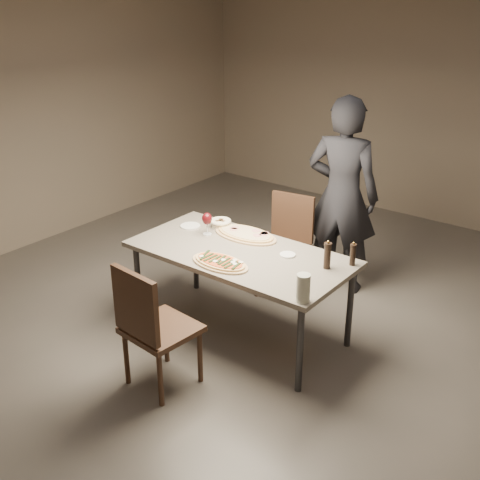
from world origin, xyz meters
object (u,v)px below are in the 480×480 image
Objects in this scene: ham_pizza at (246,234)px; chair_far at (287,239)px; bread_basket at (221,223)px; pepper_mill_left at (327,255)px; diner at (342,196)px; dining_table at (240,258)px; carafe at (303,288)px; chair_near at (151,323)px; zucchini_pizza at (220,262)px.

chair_far is at bearing 107.07° from ham_pizza.
pepper_mill_left is at bearing -7.36° from bread_basket.
pepper_mill_left is at bearing 101.95° from diner.
dining_table is 0.91m from chair_far.
chair_far is 0.50× the size of diner.
chair_near is at bearing -144.96° from carafe.
dining_table is 3.00× the size of ham_pizza.
dining_table is at bearing 93.25° from chair_near.
zucchini_pizza is 0.59m from ham_pizza.
zucchini_pizza is 0.74m from chair_near.
zucchini_pizza is at bearing -147.03° from pepper_mill_left.
pepper_mill_left is at bearing 103.26° from carafe.
ham_pizza is 1.19m from carafe.
diner reaches higher than pepper_mill_left.
zucchini_pizza is at bearing -52.17° from ham_pizza.
bread_basket is at bearing 145.74° from dining_table.
chair_far is at bearing 138.83° from pepper_mill_left.
chair_near is at bearing -91.73° from dining_table.
carafe is 1.73m from diner.
chair_far reaches higher than zucchini_pizza.
bread_basket is 1.16m from diner.
zucchini_pizza is at bearing 70.54° from diner.
pepper_mill_left reaches higher than chair_far.
dining_table is 3.62× the size of zucchini_pizza.
chair_far is at bearing 32.75° from diner.
ham_pizza is 0.65m from chair_far.
chair_far is (-0.96, 1.27, -0.33)m from carafe.
ham_pizza is 2.63× the size of pepper_mill_left.
diner is (0.36, 0.35, 0.40)m from chair_far.
zucchini_pizza is 0.27× the size of diner.
bread_basket is at bearing 172.64° from pepper_mill_left.
pepper_mill_left is at bearing 129.85° from chair_far.
bread_basket reaches higher than dining_table.
dining_table is 0.99m from chair_near.
chair_near is (0.43, -1.29, -0.24)m from bread_basket.
diner is at bearing 79.49° from dining_table.
chair_near is at bearing -64.37° from ham_pizza.
chair_near is (-0.03, -0.98, -0.14)m from dining_table.
diner reaches higher than chair_near.
carafe is (0.81, -0.10, 0.08)m from zucchini_pizza.
ham_pizza is 0.30m from bread_basket.
dining_table is at bearing 89.21° from chair_far.
chair_near reaches higher than dining_table.
carafe is at bearing -76.74° from pepper_mill_left.
dining_table is 0.33m from ham_pizza.
carafe is 0.20× the size of chair_near.
chair_near is (-0.73, -1.14, -0.31)m from pepper_mill_left.
chair_near reaches higher than chair_far.
bread_basket is 0.93× the size of carafe.
ham_pizza is 1.29m from chair_near.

